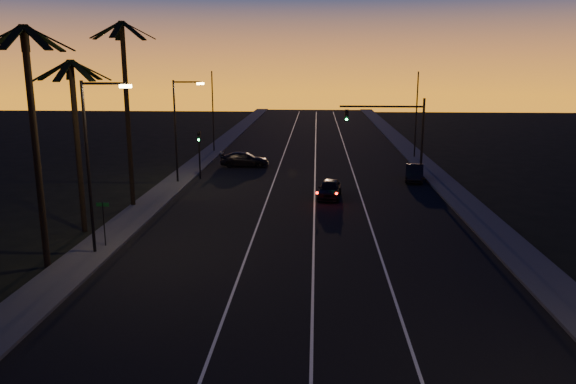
# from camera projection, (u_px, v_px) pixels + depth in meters

# --- Properties ---
(road) EXTENTS (20.00, 170.00, 0.01)m
(road) POSITION_uv_depth(u_px,v_px,m) (307.00, 209.00, 38.73)
(road) COLOR black
(road) RESTS_ON ground
(sidewalk_left) EXTENTS (2.40, 170.00, 0.16)m
(sidewalk_left) POSITION_uv_depth(u_px,v_px,m) (147.00, 206.00, 39.27)
(sidewalk_left) COLOR #3E3E3B
(sidewalk_left) RESTS_ON ground
(sidewalk_right) EXTENTS (2.40, 170.00, 0.16)m
(sidewalk_right) POSITION_uv_depth(u_px,v_px,m) (472.00, 210.00, 38.16)
(sidewalk_right) COLOR #3E3E3B
(sidewalk_right) RESTS_ON ground
(lane_stripe_left) EXTENTS (0.12, 160.00, 0.01)m
(lane_stripe_left) POSITION_uv_depth(u_px,v_px,m) (264.00, 208.00, 38.88)
(lane_stripe_left) COLOR silver
(lane_stripe_left) RESTS_ON road
(lane_stripe_mid) EXTENTS (0.12, 160.00, 0.01)m
(lane_stripe_mid) POSITION_uv_depth(u_px,v_px,m) (314.00, 209.00, 38.71)
(lane_stripe_mid) COLOR silver
(lane_stripe_mid) RESTS_ON road
(lane_stripe_right) EXTENTS (0.12, 160.00, 0.01)m
(lane_stripe_right) POSITION_uv_depth(u_px,v_px,m) (365.00, 209.00, 38.53)
(lane_stripe_right) COLOR silver
(lane_stripe_right) RESTS_ON road
(palm_near) EXTENTS (4.25, 4.16, 11.53)m
(palm_near) POSITION_uv_depth(u_px,v_px,m) (33.00, 124.00, 26.09)
(palm_near) COLOR black
(palm_near) RESTS_ON ground
(palm_mid) EXTENTS (4.25, 4.16, 10.03)m
(palm_mid) POSITION_uv_depth(u_px,v_px,m) (76.00, 127.00, 32.15)
(palm_mid) COLOR black
(palm_mid) RESTS_ON ground
(palm_far) EXTENTS (4.25, 4.16, 12.53)m
(palm_far) POSITION_uv_depth(u_px,v_px,m) (126.00, 97.00, 37.63)
(palm_far) COLOR black
(palm_far) RESTS_ON ground
(streetlight_left_near) EXTENTS (2.55, 0.26, 9.00)m
(streetlight_left_near) POSITION_uv_depth(u_px,v_px,m) (93.00, 154.00, 28.34)
(streetlight_left_near) COLOR black
(streetlight_left_near) RESTS_ON ground
(streetlight_left_far) EXTENTS (2.55, 0.26, 8.50)m
(streetlight_left_far) POSITION_uv_depth(u_px,v_px,m) (179.00, 123.00, 45.92)
(streetlight_left_far) COLOR black
(streetlight_left_far) RESTS_ON ground
(street_sign) EXTENTS (0.70, 0.06, 2.60)m
(street_sign) POSITION_uv_depth(u_px,v_px,m) (104.00, 219.00, 30.14)
(street_sign) COLOR black
(street_sign) RESTS_ON ground
(signal_mast) EXTENTS (7.10, 0.41, 7.00)m
(signal_mast) POSITION_uv_depth(u_px,v_px,m) (395.00, 125.00, 47.04)
(signal_mast) COLOR black
(signal_mast) RESTS_ON ground
(signal_post) EXTENTS (0.28, 0.37, 4.20)m
(signal_post) POSITION_uv_depth(u_px,v_px,m) (199.00, 146.00, 48.27)
(signal_post) COLOR black
(signal_post) RESTS_ON ground
(far_pole_left) EXTENTS (0.14, 0.14, 9.00)m
(far_pole_left) POSITION_uv_depth(u_px,v_px,m) (213.00, 112.00, 62.60)
(far_pole_left) COLOR black
(far_pole_left) RESTS_ON ground
(far_pole_right) EXTENTS (0.14, 0.14, 9.00)m
(far_pole_right) POSITION_uv_depth(u_px,v_px,m) (416.00, 115.00, 58.60)
(far_pole_right) COLOR black
(far_pole_right) RESTS_ON ground
(lead_car) EXTENTS (2.04, 4.63, 1.37)m
(lead_car) POSITION_uv_depth(u_px,v_px,m) (330.00, 189.00, 41.74)
(lead_car) COLOR black
(lead_car) RESTS_ON road
(right_car) EXTENTS (2.13, 4.34, 1.37)m
(right_car) POSITION_uv_depth(u_px,v_px,m) (414.00, 173.00, 47.90)
(right_car) COLOR black
(right_car) RESTS_ON road
(cross_car) EXTENTS (4.77, 1.98, 1.38)m
(cross_car) POSITION_uv_depth(u_px,v_px,m) (244.00, 159.00, 54.52)
(cross_car) COLOR black
(cross_car) RESTS_ON road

